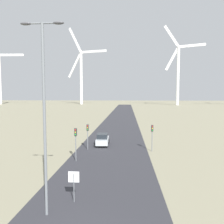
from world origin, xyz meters
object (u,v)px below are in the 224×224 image
traffic_light_post_near_right (152,132)px  car_approaching (102,139)px  wind_turbine_far_left (0,73)px  traffic_light_post_near_left (76,137)px  stop_sign_near (74,181)px  streetlamp (44,101)px  traffic_light_post_mid_left (88,131)px  wind_turbine_left (81,71)px  wind_turbine_center (178,69)px

traffic_light_post_near_right → car_approaching: bearing=156.3°
traffic_light_post_near_right → wind_turbine_far_left: bearing=126.8°
traffic_light_post_near_left → car_approaching: 8.86m
wind_turbine_far_left → traffic_light_post_near_left: bearing=-56.5°
stop_sign_near → streetlamp: bearing=-127.4°
streetlamp → traffic_light_post_near_right: 19.32m
streetlamp → car_approaching: (1.38, 19.82, -6.49)m
traffic_light_post_near_left → streetlamp: bearing=-86.0°
traffic_light_post_near_right → traffic_light_post_mid_left: (-9.04, 0.35, -0.04)m
wind_turbine_left → wind_turbine_center: size_ratio=1.06×
streetlamp → stop_sign_near: (1.37, 1.79, -5.82)m
car_approaching → wind_turbine_left: size_ratio=0.07×
traffic_light_post_near_right → wind_turbine_left: 158.18m
traffic_light_post_mid_left → wind_turbine_far_left: (-102.02, 147.94, 23.27)m
traffic_light_post_near_left → wind_turbine_left: 160.93m
car_approaching → traffic_light_post_near_right: bearing=-23.7°
stop_sign_near → traffic_light_post_near_left: 10.00m
wind_turbine_left → traffic_light_post_near_right: bearing=-74.4°
traffic_light_post_mid_left → car_approaching: size_ratio=0.87×
traffic_light_post_near_left → traffic_light_post_mid_left: 5.55m
traffic_light_post_mid_left → car_approaching: bearing=57.5°
streetlamp → traffic_light_post_near_right: streetlamp is taller
stop_sign_near → wind_turbine_left: wind_turbine_left is taller
wind_turbine_far_left → wind_turbine_center: wind_turbine_center is taller
traffic_light_post_near_left → car_approaching: size_ratio=0.94×
wind_turbine_far_left → wind_turbine_left: (69.15, 2.23, 1.46)m
wind_turbine_left → wind_turbine_far_left: bearing=-178.2°
car_approaching → wind_turbine_center: size_ratio=0.07×
streetlamp → wind_turbine_center: bearing=74.6°
traffic_light_post_mid_left → wind_turbine_center: (43.75, 140.15, 24.62)m
car_approaching → wind_turbine_center: (41.95, 137.32, 26.36)m
traffic_light_post_near_left → traffic_light_post_mid_left: traffic_light_post_near_left is taller
wind_turbine_left → traffic_light_post_mid_left: bearing=-77.7°
traffic_light_post_mid_left → car_approaching: traffic_light_post_mid_left is taller
streetlamp → traffic_light_post_near_right: size_ratio=3.33×
streetlamp → traffic_light_post_near_left: streetlamp is taller
traffic_light_post_near_right → car_approaching: size_ratio=0.88×
wind_turbine_center → wind_turbine_far_left: bearing=176.9°
streetlamp → stop_sign_near: streetlamp is taller
traffic_light_post_near_left → wind_turbine_left: size_ratio=0.06×
car_approaching → wind_turbine_center: 145.99m
traffic_light_post_near_left → wind_turbine_center: size_ratio=0.06×
stop_sign_near → traffic_light_post_mid_left: size_ratio=0.63×
car_approaching → traffic_light_post_near_left: bearing=-104.7°
wind_turbine_far_left → wind_turbine_left: bearing=1.8°
traffic_light_post_near_right → wind_turbine_center: bearing=76.1°
traffic_light_post_mid_left → wind_turbine_center: wind_turbine_center is taller
streetlamp → traffic_light_post_near_left: bearing=94.0°
stop_sign_near → wind_turbine_left: bearing=101.8°
traffic_light_post_near_left → traffic_light_post_mid_left: size_ratio=1.08×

